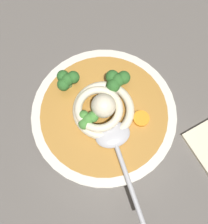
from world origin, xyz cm
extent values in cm
cube|color=#5B5651|center=(0.00, 0.00, 1.36)|extent=(107.00, 107.00, 2.72)
cylinder|color=silver|center=(3.12, -3.90, 5.15)|extent=(25.76, 25.76, 4.85)
cylinder|color=#B27A33|center=(3.12, -3.90, 5.34)|extent=(22.67, 22.67, 4.46)
torus|color=beige|center=(3.04, -4.08, 8.32)|extent=(10.79, 10.79, 1.49)
torus|color=beige|center=(3.74, -4.55, 9.51)|extent=(11.56, 11.56, 1.34)
sphere|color=beige|center=(3.04, -4.08, 10.25)|extent=(4.19, 4.19, 4.19)
ellipsoid|color=#B7B7BC|center=(5.51, -0.08, 8.37)|extent=(7.42, 6.92, 1.60)
cylinder|color=#B7B7BC|center=(9.50, 6.27, 8.37)|extent=(8.65, 13.13, 0.80)
cylinder|color=#7A9E60|center=(6.35, -4.69, 8.10)|extent=(0.99, 0.99, 1.06)
sphere|color=#478938|center=(6.35, -4.69, 9.60)|extent=(1.94, 1.94, 1.94)
sphere|color=#478938|center=(7.32, -4.69, 9.42)|extent=(1.94, 1.94, 1.94)
sphere|color=#478938|center=(5.47, -4.34, 9.51)|extent=(1.94, 1.94, 1.94)
sphere|color=#478938|center=(6.35, -5.66, 9.46)|extent=(1.94, 1.94, 1.94)
cylinder|color=#7A9E60|center=(-2.23, -5.25, 8.23)|extent=(1.22, 1.22, 1.31)
sphere|color=#2D6628|center=(-2.23, -5.25, 10.09)|extent=(2.41, 2.41, 2.41)
sphere|color=#2D6628|center=(-1.03, -5.25, 9.87)|extent=(2.41, 2.41, 2.41)
sphere|color=#2D6628|center=(-3.33, -4.81, 9.98)|extent=(2.41, 2.41, 2.41)
sphere|color=#2D6628|center=(-2.23, -6.45, 9.91)|extent=(2.41, 2.41, 2.41)
cylinder|color=#7A9E60|center=(3.20, -12.11, 8.18)|extent=(1.14, 1.14, 1.22)
sphere|color=#2D6628|center=(3.20, -12.11, 9.91)|extent=(2.23, 2.23, 2.23)
sphere|color=#2D6628|center=(4.32, -12.11, 9.71)|extent=(2.23, 2.23, 2.23)
sphere|color=#2D6628|center=(2.19, -11.71, 9.81)|extent=(2.23, 2.23, 2.23)
sphere|color=#2D6628|center=(3.20, -13.23, 9.75)|extent=(2.23, 2.23, 2.23)
cylinder|color=orange|center=(6.29, -2.16, 7.96)|extent=(2.03, 2.03, 0.78)
cylinder|color=orange|center=(-0.42, 1.90, 7.92)|extent=(2.84, 2.84, 0.69)
camera|label=1|loc=(14.09, 5.24, 48.29)|focal=39.20mm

